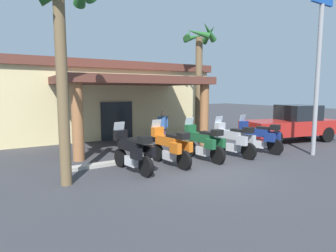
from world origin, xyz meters
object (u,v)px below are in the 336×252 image
at_px(motorcycle_green, 204,143).
at_px(roadside_sign, 320,38).
at_px(motorcycle_orange, 170,146).
at_px(motorcycle_silver, 234,140).
at_px(motel_building, 101,99).
at_px(pedestrian, 163,126).
at_px(motorcycle_black, 133,151).
at_px(motorcycle_blue, 259,137).
at_px(palm_tree_near_portico, 199,62).
at_px(pickup_truck_red, 292,124).
at_px(palm_tree_roadside, 59,19).

distance_m(motorcycle_green, roadside_sign, 6.35).
distance_m(motorcycle_orange, motorcycle_silver, 3.03).
relative_size(motel_building, pedestrian, 7.78).
height_order(motorcycle_black, motorcycle_silver, same).
bearing_deg(motorcycle_blue, motorcycle_orange, 74.96).
xyz_separation_m(motorcycle_black, pedestrian, (3.34, 3.46, 0.29)).
relative_size(motel_building, motorcycle_blue, 6.05).
bearing_deg(roadside_sign, motorcycle_black, 166.26).
bearing_deg(motorcycle_silver, palm_tree_near_portico, -25.36).
height_order(motel_building, pickup_truck_red, motel_building).
relative_size(motorcycle_black, pedestrian, 1.30).
height_order(motel_building, palm_tree_roadside, palm_tree_roadside).
bearing_deg(palm_tree_roadside, motorcycle_blue, -0.48).
bearing_deg(motorcycle_blue, pickup_truck_red, -88.10).
bearing_deg(palm_tree_roadside, pedestrian, 33.08).
relative_size(motorcycle_green, motorcycle_blue, 1.01).
bearing_deg(motorcycle_green, motorcycle_orange, 83.78).
height_order(motorcycle_blue, pedestrian, pedestrian).
relative_size(pickup_truck_red, roadside_sign, 0.76).
bearing_deg(pedestrian, roadside_sign, -125.69).
xyz_separation_m(palm_tree_roadside, palm_tree_near_portico, (8.41, 4.37, -0.31)).
relative_size(motorcycle_green, pickup_truck_red, 0.40).
bearing_deg(palm_tree_near_portico, pickup_truck_red, -44.47).
xyz_separation_m(motel_building, motorcycle_silver, (2.33, -9.11, -1.52)).
height_order(pickup_truck_red, palm_tree_roadside, palm_tree_roadside).
xyz_separation_m(motorcycle_orange, palm_tree_roadside, (-3.72, -0.17, 3.91)).
relative_size(motorcycle_silver, pedestrian, 1.30).
distance_m(motorcycle_orange, pedestrian, 3.91).
bearing_deg(motel_building, motorcycle_black, -101.82).
distance_m(motorcycle_blue, palm_tree_near_portico, 5.71).
height_order(motorcycle_blue, roadside_sign, roadside_sign).
distance_m(motel_building, motorcycle_green, 9.14).
distance_m(motorcycle_black, pickup_truck_red, 9.81).
distance_m(motorcycle_black, motorcycle_green, 3.02).
bearing_deg(motel_building, motorcycle_orange, -92.41).
distance_m(motel_building, motorcycle_silver, 9.53).
bearing_deg(roadside_sign, motorcycle_silver, 150.88).
relative_size(motorcycle_black, roadside_sign, 0.31).
xyz_separation_m(motorcycle_green, pedestrian, (0.32, 3.50, 0.29)).
height_order(motorcycle_orange, palm_tree_near_portico, palm_tree_near_portico).
xyz_separation_m(motorcycle_blue, roadside_sign, (1.48, -1.61, 4.10)).
relative_size(palm_tree_roadside, roadside_sign, 0.85).
bearing_deg(motorcycle_orange, pedestrian, -33.44).
height_order(pickup_truck_red, roadside_sign, roadside_sign).
xyz_separation_m(motorcycle_blue, palm_tree_roadside, (-8.25, 0.07, 3.91)).
xyz_separation_m(motorcycle_orange, motorcycle_green, (1.51, -0.06, 0.00)).
bearing_deg(motorcycle_blue, motorcycle_silver, 76.15).
bearing_deg(palm_tree_near_portico, pedestrian, -165.25).
bearing_deg(motel_building, palm_tree_near_portico, -47.74).
bearing_deg(motorcycle_black, palm_tree_near_portico, -62.67).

